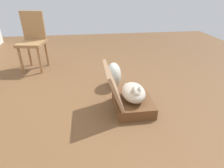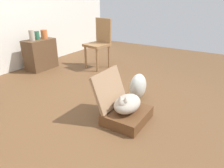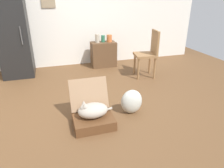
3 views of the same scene
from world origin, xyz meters
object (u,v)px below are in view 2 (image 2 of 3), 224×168
vase_round (37,35)px  suitcase_base (127,116)px  side_table (40,54)px  chair (99,42)px  vase_tall (32,35)px  plastic_bag_white (138,86)px  cat (127,104)px  vase_short (44,34)px

vase_round → suitcase_base: bearing=-107.9°
side_table → chair: chair is taller
vase_tall → vase_round: vase_tall is taller
chair → plastic_bag_white: bearing=-25.6°
cat → vase_tall: size_ratio=2.39×
chair → vase_tall: bearing=-127.8°
vase_tall → vase_round: size_ratio=1.25×
vase_tall → vase_short: bearing=0.5°
suitcase_base → vase_short: vase_short is taller
suitcase_base → plastic_bag_white: 0.65m
side_table → chair: bearing=-52.4°
cat → plastic_bag_white: (0.63, 0.15, -0.05)m
plastic_bag_white → side_table: (0.18, 2.28, 0.11)m
side_table → vase_short: (0.15, -0.01, 0.39)m
cat → side_table: 2.57m
cat → vase_round: bearing=71.9°
cat → vase_short: 2.65m
vase_short → vase_round: bearing=168.4°
vase_short → chair: size_ratio=0.17×
vase_round → chair: size_ratio=0.16×
vase_tall → vase_short: 0.30m
vase_round → vase_tall: bearing=-167.5°
chair → vase_short: bearing=-139.2°
suitcase_base → cat: size_ratio=1.11×
vase_tall → chair: (0.89, -0.95, -0.17)m
suitcase_base → vase_short: bearing=68.7°
vase_short → vase_round: vase_short is taller
plastic_bag_white → vase_tall: size_ratio=1.84×
side_table → vase_short: bearing=-3.8°
plastic_bag_white → chair: chair is taller
suitcase_base → chair: 2.18m
side_table → vase_tall: bearing=-175.3°
cat → side_table: bearing=71.7°
cat → vase_short: vase_short is taller
cat → plastic_bag_white: size_ratio=1.30×
vase_tall → vase_short: (0.30, 0.00, -0.02)m
chair → suitcase_base: bearing=-37.0°
side_table → suitcase_base: bearing=-108.1°
vase_short → chair: 1.13m
vase_tall → plastic_bag_white: bearing=-90.7°
plastic_bag_white → vase_round: (0.18, 2.30, 0.50)m
side_table → vase_tall: vase_tall is taller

